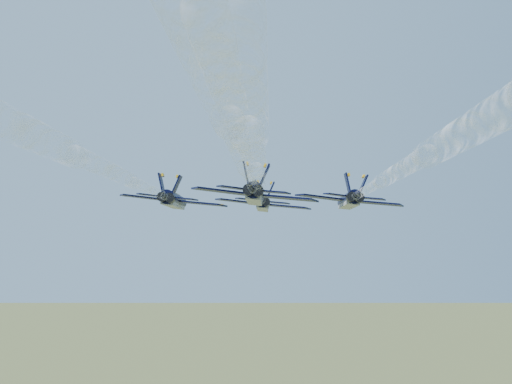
{
  "coord_description": "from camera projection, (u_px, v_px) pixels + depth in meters",
  "views": [
    {
      "loc": [
        -14.29,
        -90.82,
        89.81
      ],
      "look_at": [
        -2.3,
        1.61,
        94.64
      ],
      "focal_mm": 55.0,
      "sensor_mm": 36.0,
      "label": 1
    }
  ],
  "objects": [
    {
      "name": "jet_lead",
      "position": [
        263.0,
        204.0,
        103.97
      ],
      "size": [
        12.63,
        16.56,
        3.58
      ],
      "rotation": [
        0.0,
        0.11,
        -0.15
      ],
      "color": "black"
    },
    {
      "name": "jet_left",
      "position": [
        174.0,
        200.0,
        92.67
      ],
      "size": [
        12.63,
        16.56,
        3.58
      ],
      "rotation": [
        0.0,
        0.11,
        -0.15
      ],
      "color": "black"
    },
    {
      "name": "jet_right",
      "position": [
        349.0,
        200.0,
        92.29
      ],
      "size": [
        12.63,
        16.56,
        3.58
      ],
      "rotation": [
        0.0,
        0.11,
        -0.15
      ],
      "color": "black"
    },
    {
      "name": "jet_slot",
      "position": [
        255.0,
        195.0,
        78.44
      ],
      "size": [
        12.63,
        16.56,
        3.58
      ],
      "rotation": [
        0.0,
        0.11,
        -0.15
      ],
      "color": "black"
    },
    {
      "name": "smoke_trail_lead",
      "position": [
        251.0,
        166.0,
        45.26
      ],
      "size": [
        13.4,
        78.76,
        2.22
      ],
      "rotation": [
        0.0,
        0.11,
        -0.15
      ],
      "color": "white"
    },
    {
      "name": "smoke_trail_left",
      "position": [
        5.0,
        144.0,
        33.96
      ],
      "size": [
        13.4,
        78.76,
        2.22
      ],
      "rotation": [
        0.0,
        0.11,
        -0.15
      ],
      "color": "white"
    },
    {
      "name": "smoke_trail_right",
      "position": [
        483.0,
        143.0,
        33.58
      ],
      "size": [
        13.4,
        78.76,
        2.22
      ],
      "rotation": [
        0.0,
        0.11,
        -0.15
      ],
      "color": "white"
    },
    {
      "name": "smoke_trail_slot",
      "position": [
        204.0,
        81.0,
        19.73
      ],
      "size": [
        13.4,
        78.76,
        2.22
      ],
      "rotation": [
        0.0,
        0.11,
        -0.15
      ],
      "color": "white"
    }
  ]
}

